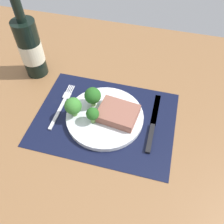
{
  "coord_description": "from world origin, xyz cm",
  "views": [
    {
      "loc": [
        13.46,
        -42.82,
        59.66
      ],
      "look_at": [
        1.82,
        1.75,
        1.9
      ],
      "focal_mm": 38.09,
      "sensor_mm": 36.0,
      "label": 1
    }
  ],
  "objects_px": {
    "wine_bottle": "(30,48)",
    "plate": "(105,117)",
    "fork": "(62,105)",
    "knife": "(152,126)",
    "steak": "(118,113)"
  },
  "relations": [
    {
      "from": "plate",
      "to": "steak",
      "type": "xyz_separation_m",
      "value": [
        0.04,
        0.01,
        0.02
      ]
    },
    {
      "from": "steak",
      "to": "fork",
      "type": "distance_m",
      "value": 0.19
    },
    {
      "from": "fork",
      "to": "wine_bottle",
      "type": "bearing_deg",
      "value": 138.01
    },
    {
      "from": "plate",
      "to": "wine_bottle",
      "type": "distance_m",
      "value": 0.35
    },
    {
      "from": "plate",
      "to": "knife",
      "type": "bearing_deg",
      "value": 2.05
    },
    {
      "from": "plate",
      "to": "steak",
      "type": "bearing_deg",
      "value": 8.9
    },
    {
      "from": "knife",
      "to": "wine_bottle",
      "type": "relative_size",
      "value": 0.76
    },
    {
      "from": "fork",
      "to": "knife",
      "type": "bearing_deg",
      "value": -2.18
    },
    {
      "from": "knife",
      "to": "plate",
      "type": "bearing_deg",
      "value": -176.36
    },
    {
      "from": "plate",
      "to": "knife",
      "type": "xyz_separation_m",
      "value": [
        0.15,
        0.01,
        -0.0
      ]
    },
    {
      "from": "wine_bottle",
      "to": "plate",
      "type": "bearing_deg",
      "value": -26.13
    },
    {
      "from": "steak",
      "to": "wine_bottle",
      "type": "xyz_separation_m",
      "value": [
        -0.34,
        0.14,
        0.07
      ]
    },
    {
      "from": "steak",
      "to": "knife",
      "type": "height_order",
      "value": "steak"
    },
    {
      "from": "steak",
      "to": "knife",
      "type": "bearing_deg",
      "value": -0.46
    },
    {
      "from": "fork",
      "to": "knife",
      "type": "height_order",
      "value": "knife"
    }
  ]
}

